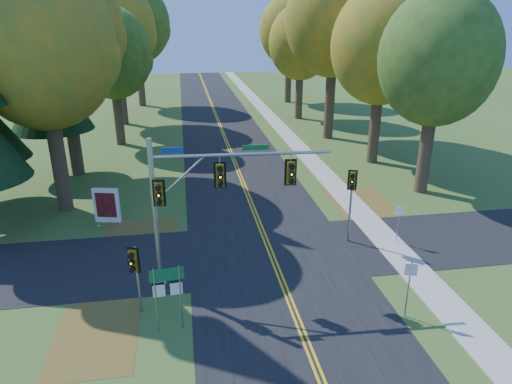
{
  "coord_description": "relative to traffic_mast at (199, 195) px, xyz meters",
  "views": [
    {
      "loc": [
        -3.91,
        -17.67,
        10.92
      ],
      "look_at": [
        -0.7,
        2.1,
        3.2
      ],
      "focal_mm": 32.0,
      "sensor_mm": 36.0,
      "label": 1
    }
  ],
  "objects": [
    {
      "name": "ground",
      "position": [
        3.43,
        0.57,
        -4.26
      ],
      "size": [
        160.0,
        160.0,
        0.0
      ],
      "primitive_type": "plane",
      "color": "#37591F",
      "rests_on": "ground"
    },
    {
      "name": "road_main",
      "position": [
        3.43,
        0.57,
        -4.25
      ],
      "size": [
        8.0,
        160.0,
        0.02
      ],
      "primitive_type": "cube",
      "color": "black",
      "rests_on": "ground"
    },
    {
      "name": "road_cross",
      "position": [
        3.43,
        2.57,
        -4.25
      ],
      "size": [
        60.0,
        6.0,
        0.02
      ],
      "primitive_type": "cube",
      "color": "black",
      "rests_on": "ground"
    },
    {
      "name": "centerline_left",
      "position": [
        3.33,
        0.57,
        -4.24
      ],
      "size": [
        0.1,
        160.0,
        0.01
      ],
      "primitive_type": "cube",
      "color": "gold",
      "rests_on": "road_main"
    },
    {
      "name": "centerline_right",
      "position": [
        3.53,
        0.57,
        -4.24
      ],
      "size": [
        0.1,
        160.0,
        0.01
      ],
      "primitive_type": "cube",
      "color": "gold",
      "rests_on": "road_main"
    },
    {
      "name": "sidewalk_east",
      "position": [
        9.63,
        0.57,
        -4.23
      ],
      "size": [
        1.6,
        160.0,
        0.06
      ],
      "primitive_type": "cube",
      "color": "#9E998E",
      "rests_on": "ground"
    },
    {
      "name": "leaf_patch_w_near",
      "position": [
        -3.07,
        4.57,
        -4.25
      ],
      "size": [
        4.0,
        6.0,
        0.0
      ],
      "primitive_type": "cube",
      "color": "brown",
      "rests_on": "ground"
    },
    {
      "name": "leaf_patch_e",
      "position": [
        10.23,
        6.57,
        -4.25
      ],
      "size": [
        3.5,
        8.0,
        0.0
      ],
      "primitive_type": "cube",
      "color": "brown",
      "rests_on": "ground"
    },
    {
      "name": "leaf_patch_w_far",
      "position": [
        -4.07,
        -2.43,
        -4.25
      ],
      "size": [
        3.0,
        5.0,
        0.0
      ],
      "primitive_type": "cube",
      "color": "brown",
      "rests_on": "ground"
    },
    {
      "name": "tree_w_a",
      "position": [
        -7.69,
        9.95,
        5.22
      ],
      "size": [
        8.0,
        8.0,
        14.15
      ],
      "color": "#38281C",
      "rests_on": "ground"
    },
    {
      "name": "tree_e_a",
      "position": [
        15.0,
        9.34,
        4.27
      ],
      "size": [
        7.2,
        7.2,
        12.73
      ],
      "color": "#38281C",
      "rests_on": "ground"
    },
    {
      "name": "tree_w_b",
      "position": [
        -8.29,
        16.86,
        6.11
      ],
      "size": [
        8.6,
        8.6,
        15.38
      ],
      "color": "#38281C",
      "rests_on": "ground"
    },
    {
      "name": "tree_e_b",
      "position": [
        14.4,
        16.15,
        4.64
      ],
      "size": [
        7.6,
        7.6,
        13.33
      ],
      "color": "#38281C",
      "rests_on": "ground"
    },
    {
      "name": "tree_w_c",
      "position": [
        -6.11,
        25.04,
        3.68
      ],
      "size": [
        6.8,
        6.8,
        11.91
      ],
      "color": "#38281C",
      "rests_on": "ground"
    },
    {
      "name": "tree_e_c",
      "position": [
        13.31,
        24.26,
        6.4
      ],
      "size": [
        8.8,
        8.8,
        15.79
      ],
      "color": "#38281C",
      "rests_on": "ground"
    },
    {
      "name": "tree_w_d",
      "position": [
        -6.69,
        33.75,
        5.52
      ],
      "size": [
        8.2,
        8.2,
        14.56
      ],
      "color": "#38281C",
      "rests_on": "ground"
    },
    {
      "name": "tree_e_d",
      "position": [
        12.7,
        33.44,
        3.98
      ],
      "size": [
        7.0,
        7.0,
        12.32
      ],
      "color": "#38281C",
      "rests_on": "ground"
    },
    {
      "name": "tree_w_e",
      "position": [
        -5.49,
        44.65,
        5.81
      ],
      "size": [
        8.4,
        8.4,
        14.97
      ],
      "color": "#38281C",
      "rests_on": "ground"
    },
    {
      "name": "tree_e_e",
      "position": [
        13.9,
        44.15,
        4.93
      ],
      "size": [
        7.8,
        7.8,
        13.74
      ],
      "color": "#38281C",
      "rests_on": "ground"
    },
    {
      "name": "pine_c",
      "position": [
        -9.57,
        16.57,
        5.43
      ],
      "size": [
        5.6,
        5.6,
        20.56
      ],
      "color": "#38281C",
      "rests_on": "ground"
    },
    {
      "name": "traffic_mast",
      "position": [
        0.0,
        0.0,
        0.0
      ],
      "size": [
        7.3,
        0.76,
        6.63
      ],
      "rotation": [
        0.0,
        0.0,
        -0.04
      ],
      "color": "#989BA0",
      "rests_on": "ground"
    },
    {
      "name": "east_signal_pole",
      "position": [
        7.57,
        2.93,
        -1.26
      ],
      "size": [
        0.43,
        0.52,
        3.96
      ],
      "rotation": [
        0.0,
        0.0,
        -0.4
      ],
      "color": "gray",
      "rests_on": "ground"
    },
    {
      "name": "ped_signal_pole",
      "position": [
        -2.59,
        -1.58,
        -2.07
      ],
      "size": [
        0.45,
        0.54,
        2.95
      ],
      "rotation": [
        0.0,
        0.0,
        -0.29
      ],
      "color": "#93949B",
      "rests_on": "ground"
    },
    {
      "name": "route_sign_cluster",
      "position": [
        -1.37,
        -2.73,
        -2.39
      ],
      "size": [
        1.24,
        0.17,
        2.66
      ],
      "rotation": [
        0.0,
        0.0,
        0.09
      ],
      "color": "gray",
      "rests_on": "ground"
    },
    {
      "name": "info_kiosk",
      "position": [
        -4.99,
        7.56,
        -3.26
      ],
      "size": [
        1.47,
        0.52,
        2.02
      ],
      "rotation": [
        0.0,
        0.0,
        -0.23
      ],
      "color": "white",
      "rests_on": "ground"
    },
    {
      "name": "reg_sign_e_north",
      "position": [
        10.02,
        2.49,
        -2.83
      ],
      "size": [
        0.39,
        0.16,
        2.1
      ],
      "rotation": [
        0.0,
        0.0,
        -0.33
      ],
      "color": "gray",
      "rests_on": "ground"
    },
    {
      "name": "reg_sign_e_south",
      "position": [
        7.63,
        -3.37,
        -2.6
      ],
      "size": [
        0.45,
        0.17,
        2.42
      ],
      "rotation": [
        0.0,
        0.0,
        -0.3
      ],
      "color": "gray",
      "rests_on": "ground"
    },
    {
      "name": "reg_sign_w",
      "position": [
        -2.22,
        6.56,
        -2.61
      ],
      "size": [
        0.46,
        0.13,
        2.41
      ],
      "rotation": [
        0.0,
        0.0,
        0.21
      ],
      "color": "gray",
      "rests_on": "ground"
    }
  ]
}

